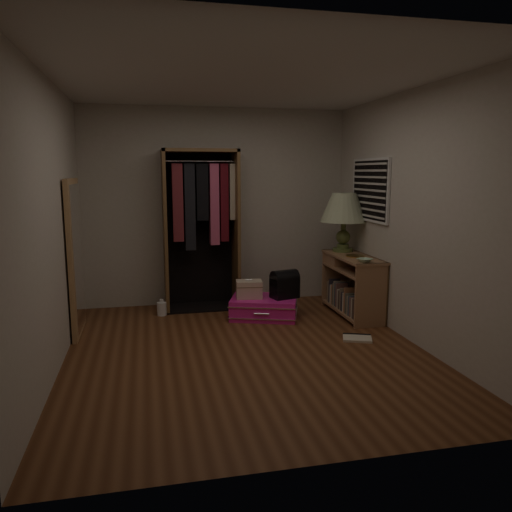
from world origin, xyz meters
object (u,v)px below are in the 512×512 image
object	(u,v)px
pink_suitcase	(264,307)
floor_mirror	(75,257)
console_bookshelf	(351,283)
open_wardrobe	(202,217)
white_jug	(162,308)
table_lamp	(344,209)
train_case	(249,289)
black_bag	(285,284)

from	to	relation	value
pink_suitcase	floor_mirror	bearing A→B (deg)	-157.54
console_bookshelf	floor_mirror	bearing A→B (deg)	-179.21
console_bookshelf	open_wardrobe	xyz separation A→B (m)	(-1.76, 0.73, 0.81)
open_wardrobe	white_jug	xyz separation A→B (m)	(-0.56, -0.28, -1.11)
open_wardrobe	pink_suitcase	size ratio (longest dim) A/B	2.15
table_lamp	train_case	bearing A→B (deg)	-171.99
train_case	console_bookshelf	bearing A→B (deg)	1.56
console_bookshelf	floor_mirror	world-z (taller)	floor_mirror
table_lamp	floor_mirror	bearing A→B (deg)	-173.91
console_bookshelf	black_bag	size ratio (longest dim) A/B	3.11
open_wardrobe	black_bag	size ratio (longest dim) A/B	5.70
train_case	open_wardrobe	bearing A→B (deg)	135.84
console_bookshelf	train_case	distance (m)	1.28
white_jug	pink_suitcase	bearing A→B (deg)	-16.04
pink_suitcase	console_bookshelf	bearing A→B (deg)	14.05
pink_suitcase	open_wardrobe	bearing A→B (deg)	155.23
console_bookshelf	white_jug	world-z (taller)	console_bookshelf
table_lamp	open_wardrobe	bearing A→B (deg)	166.43
black_bag	open_wardrobe	bearing A→B (deg)	127.88
black_bag	white_jug	bearing A→B (deg)	149.55
console_bookshelf	train_case	world-z (taller)	console_bookshelf
open_wardrobe	floor_mirror	xyz separation A→B (m)	(-1.47, -0.77, -0.35)
floor_mirror	pink_suitcase	distance (m)	2.27
floor_mirror	pink_suitcase	bearing A→B (deg)	3.63
table_lamp	console_bookshelf	bearing A→B (deg)	-90.66
floor_mirror	black_bag	distance (m)	2.43
open_wardrobe	black_bag	world-z (taller)	open_wardrobe
console_bookshelf	pink_suitcase	distance (m)	1.13
open_wardrobe	white_jug	size ratio (longest dim) A/B	10.05
black_bag	floor_mirror	bearing A→B (deg)	167.04
open_wardrobe	train_case	distance (m)	1.15
console_bookshelf	pink_suitcase	bearing A→B (deg)	175.22
pink_suitcase	train_case	size ratio (longest dim) A/B	2.79
black_bag	white_jug	xyz separation A→B (m)	(-1.47, 0.41, -0.34)
black_bag	table_lamp	bearing A→B (deg)	2.77
table_lamp	white_jug	xyz separation A→B (m)	(-2.32, 0.14, -1.21)
console_bookshelf	white_jug	size ratio (longest dim) A/B	5.49
open_wardrobe	floor_mirror	distance (m)	1.70
console_bookshelf	open_wardrobe	bearing A→B (deg)	157.57
open_wardrobe	floor_mirror	bearing A→B (deg)	-152.35
console_bookshelf	pink_suitcase	size ratio (longest dim) A/B	1.17
black_bag	table_lamp	distance (m)	1.25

